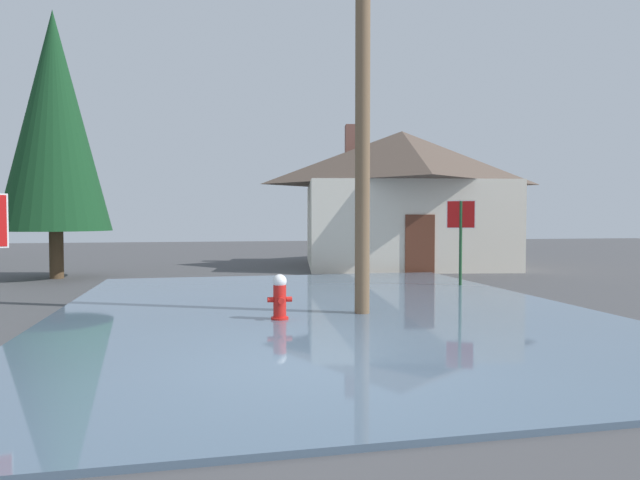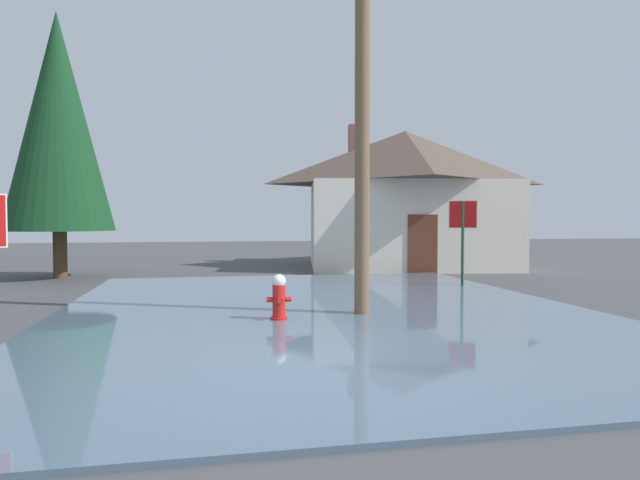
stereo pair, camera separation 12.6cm
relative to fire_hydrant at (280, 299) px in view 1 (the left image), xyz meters
The scene contains 8 objects.
ground_plane 3.21m from the fire_hydrant, 90.76° to the right, with size 80.00×80.00×0.10m, color #424244.
flood_puddle 1.51m from the fire_hydrant, 45.51° to the left, with size 10.27×13.27×0.07m, color #4C6075.
lane_stop_bar 5.10m from the fire_hydrant, 95.19° to the right, with size 3.75×0.30×0.01m, color silver.
fire_hydrant is the anchor object (origin of this frame).
utility_pole 4.69m from the fire_hydrant, 11.05° to the left, with size 1.60×0.28×9.27m.
stop_sign_far 6.93m from the fire_hydrant, 36.70° to the left, with size 0.68×0.35×2.35m.
house 13.01m from the fire_hydrant, 60.13° to the left, with size 8.94×8.28×5.72m.
pine_tree_short_left 11.43m from the fire_hydrant, 123.24° to the left, with size 3.30×3.30×8.26m.
Camera 1 is at (-1.29, -6.57, 1.84)m, focal length 31.23 mm.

